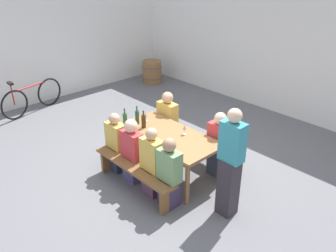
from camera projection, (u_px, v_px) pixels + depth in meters
ground_plane at (168, 172)px, 6.11m from camera, size 24.00×24.00×0.00m
back_wall at (292, 47)px, 7.73m from camera, size 14.00×0.20×3.20m
side_wall at (36, 38)px, 8.50m from camera, size 0.20×7.98×3.20m
tasting_table at (168, 138)px, 5.82m from camera, size 1.81×0.88×0.75m
bench_near at (134, 171)px, 5.51m from camera, size 1.71×0.30×0.45m
bench_far at (197, 141)px, 6.41m from camera, size 1.71×0.30×0.45m
wine_bottle_0 at (137, 117)px, 6.09m from camera, size 0.07×0.07×0.33m
wine_bottle_1 at (144, 121)px, 5.96m from camera, size 0.08×0.08×0.31m
wine_bottle_2 at (125, 119)px, 6.01m from camera, size 0.08×0.08×0.32m
wine_glass_0 at (146, 115)px, 6.20m from camera, size 0.08×0.08×0.16m
wine_glass_1 at (185, 128)px, 5.72m from camera, size 0.07×0.07×0.17m
seated_guest_near_0 at (116, 144)px, 5.97m from camera, size 0.37×0.24×1.09m
seated_guest_near_1 at (132, 152)px, 5.66m from camera, size 0.39×0.24×1.13m
seated_guest_near_2 at (152, 164)px, 5.34m from camera, size 0.37×0.24×1.16m
seated_guest_near_3 at (169, 174)px, 5.09m from camera, size 0.37×0.24×1.14m
seated_guest_far_0 at (167, 122)px, 6.65m from camera, size 0.40×0.24×1.17m
seated_guest_far_1 at (218, 146)px, 5.83m from camera, size 0.38×0.24×1.16m
standing_host at (230, 165)px, 4.80m from camera, size 0.33×0.24×1.67m
wine_barrel at (152, 72)px, 10.29m from camera, size 0.60×0.60×0.65m
parked_bicycle_0 at (32, 98)px, 8.29m from camera, size 0.46×1.66×0.90m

